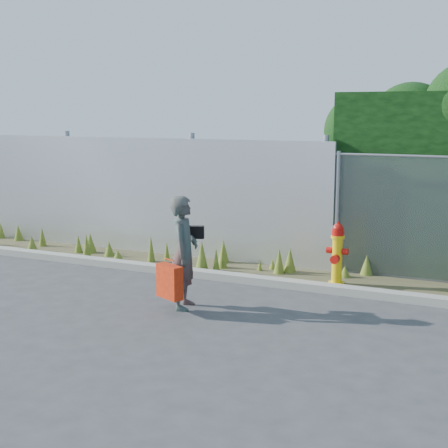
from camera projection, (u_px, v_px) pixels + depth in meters
ground at (202, 317)px, 8.27m from camera, size 80.00×80.00×0.00m
curb at (251, 279)px, 9.88m from camera, size 16.00×0.22×0.12m
weed_strip at (214, 260)px, 10.81m from camera, size 16.00×1.30×0.55m
corrugated_fence at (119, 194)px, 12.07m from camera, size 8.50×0.21×2.30m
fire_hydrant at (337, 255)px, 9.68m from camera, size 0.34×0.30×1.01m
woman at (184, 252)px, 8.54m from camera, size 0.49×0.64×1.57m
red_tote_bag at (170, 282)px, 8.38m from camera, size 0.41×0.15×0.54m
black_shoulder_bag at (196, 232)px, 8.69m from camera, size 0.24×0.10×0.18m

